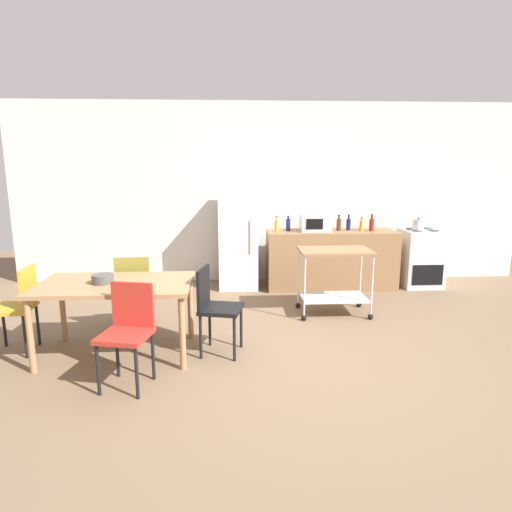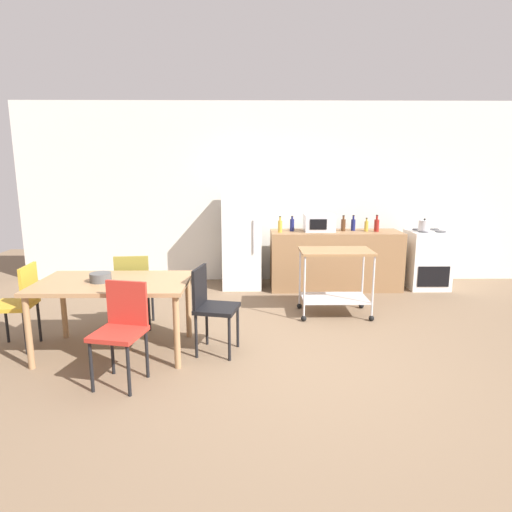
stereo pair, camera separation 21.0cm
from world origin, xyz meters
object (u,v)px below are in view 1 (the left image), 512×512
(bottle_sesame_oil, at_px, (288,225))
(bottle_wine, at_px, (348,224))
(bottle_olive_oil, at_px, (339,224))
(chair_olive, at_px, (134,287))
(kitchen_cart, at_px, (334,271))
(dining_table, at_px, (116,290))
(kettle, at_px, (418,225))
(microwave, at_px, (315,223))
(chair_mustard, at_px, (18,304))
(stove_oven, at_px, (420,258))
(chair_red, at_px, (128,328))
(bottle_soda, at_px, (372,224))
(chair_black, at_px, (215,304))
(bottle_soy_sauce, at_px, (277,226))
(bottle_hot_sauce, at_px, (361,225))
(refrigerator, at_px, (238,239))
(fruit_bowl, at_px, (103,279))

(bottle_sesame_oil, relative_size, bottle_wine, 0.97)
(bottle_olive_oil, bearing_deg, bottle_sesame_oil, -179.26)
(chair_olive, relative_size, kitchen_cart, 0.98)
(dining_table, distance_m, kettle, 4.66)
(microwave, bearing_deg, chair_mustard, -146.18)
(stove_oven, xyz_separation_m, kitchen_cart, (-1.69, -1.30, 0.12))
(chair_red, bearing_deg, bottle_soda, 57.09)
(chair_red, xyz_separation_m, bottle_wine, (2.72, 3.13, 0.48))
(chair_black, bearing_deg, bottle_olive_oil, -24.43)
(chair_black, xyz_separation_m, bottle_soy_sauce, (0.85, 2.33, 0.48))
(chair_olive, distance_m, microwave, 3.02)
(chair_mustard, bearing_deg, bottle_wine, 117.14)
(bottle_hot_sauce, bearing_deg, chair_red, -133.63)
(bottle_soy_sauce, height_order, bottle_olive_oil, bottle_soy_sauce)
(bottle_sesame_oil, relative_size, kettle, 0.98)
(chair_black, height_order, bottle_soda, bottle_soda)
(chair_red, height_order, refrigerator, refrigerator)
(chair_olive, height_order, chair_red, same)
(bottle_wine, bearing_deg, bottle_sesame_oil, -176.84)
(stove_oven, bearing_deg, bottle_olive_oil, 178.96)
(refrigerator, height_order, bottle_sesame_oil, refrigerator)
(dining_table, relative_size, fruit_bowl, 7.17)
(chair_olive, xyz_separation_m, bottle_sesame_oil, (2.00, 1.76, 0.48))
(chair_red, relative_size, bottle_soda, 3.45)
(bottle_soy_sauce, height_order, bottle_hot_sauce, bottle_soy_sauce)
(chair_mustard, bearing_deg, stove_oven, 110.47)
(chair_black, relative_size, kitchen_cart, 0.98)
(chair_red, height_order, bottle_soy_sauce, bottle_soy_sauce)
(chair_black, bearing_deg, kitchen_cart, -40.01)
(stove_oven, height_order, fruit_bowl, stove_oven)
(dining_table, relative_size, kettle, 6.26)
(bottle_hot_sauce, bearing_deg, stove_oven, 0.72)
(chair_red, distance_m, stove_oven, 4.95)
(chair_black, xyz_separation_m, microwave, (1.46, 2.43, 0.51))
(dining_table, bearing_deg, bottle_hot_sauce, 37.19)
(kitchen_cart, distance_m, bottle_soda, 1.58)
(fruit_bowl, xyz_separation_m, kettle, (4.14, 2.34, 0.21))
(stove_oven, distance_m, bottle_wine, 1.29)
(chair_olive, height_order, bottle_olive_oil, bottle_olive_oil)
(stove_oven, bearing_deg, bottle_soda, -177.09)
(microwave, xyz_separation_m, bottle_wine, (0.54, 0.07, -0.03))
(bottle_sesame_oil, height_order, microwave, microwave)
(chair_olive, distance_m, bottle_sesame_oil, 2.71)
(chair_mustard, height_order, bottle_soda, bottle_soda)
(chair_black, distance_m, bottle_hot_sauce, 3.30)
(bottle_sesame_oil, xyz_separation_m, kettle, (2.01, -0.11, 0.00))
(dining_table, relative_size, kitchen_cart, 1.65)
(microwave, bearing_deg, bottle_olive_oil, 4.88)
(bottle_olive_oil, distance_m, bottle_wine, 0.17)
(chair_olive, distance_m, bottle_hot_sauce, 3.62)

